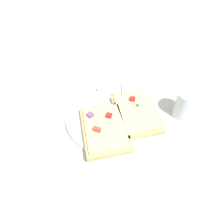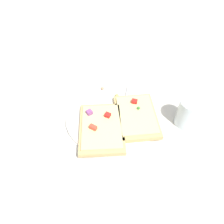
{
  "view_description": "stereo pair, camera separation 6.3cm",
  "coord_description": "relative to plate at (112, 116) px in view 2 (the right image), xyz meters",
  "views": [
    {
      "loc": [
        0.13,
        -0.39,
        0.5
      ],
      "look_at": [
        0.0,
        0.0,
        0.02
      ],
      "focal_mm": 35.0,
      "sensor_mm": 36.0,
      "label": 1
    },
    {
      "loc": [
        0.19,
        -0.37,
        0.5
      ],
      "look_at": [
        0.0,
        0.0,
        0.02
      ],
      "focal_mm": 35.0,
      "sensor_mm": 36.0,
      "label": 2
    }
  ],
  "objects": [
    {
      "name": "pizza_slice_corner",
      "position": [
        0.07,
        0.02,
        0.02
      ],
      "size": [
        0.18,
        0.2,
        0.03
      ],
      "rotation": [
        0.0,
        0.0,
        5.29
      ],
      "color": "tan",
      "rests_on": "plate"
    },
    {
      "name": "pizza_slice_main",
      "position": [
        0.0,
        -0.06,
        0.02
      ],
      "size": [
        0.19,
        0.2,
        0.03
      ],
      "rotation": [
        0.0,
        0.0,
        2.09
      ],
      "color": "tan",
      "rests_on": "plate"
    },
    {
      "name": "drinking_glass",
      "position": [
        0.2,
        0.08,
        0.04
      ],
      "size": [
        0.06,
        0.06,
        0.09
      ],
      "color": "silver",
      "rests_on": "ground"
    },
    {
      "name": "plate",
      "position": [
        0.0,
        0.0,
        0.0
      ],
      "size": [
        0.27,
        0.27,
        0.01
      ],
      "color": "silver",
      "rests_on": "ground"
    },
    {
      "name": "ground_plane",
      "position": [
        0.0,
        0.0,
        -0.01
      ],
      "size": [
        4.0,
        4.0,
        0.0
      ],
      "primitive_type": "plane",
      "color": "beige"
    },
    {
      "name": "fork",
      "position": [
        -0.03,
        0.0,
        0.01
      ],
      "size": [
        0.07,
        0.2,
        0.01
      ],
      "rotation": [
        0.0,
        0.0,
        4.98
      ],
      "color": "silver",
      "rests_on": "plate"
    },
    {
      "name": "crumb_scatter",
      "position": [
        -0.03,
        0.07,
        0.01
      ],
      "size": [
        0.11,
        0.02,
        0.01
      ],
      "color": "tan",
      "rests_on": "plate"
    },
    {
      "name": "napkin",
      "position": [
        -0.12,
        -0.2,
        -0.0
      ],
      "size": [
        0.15,
        0.09,
        0.01
      ],
      "color": "beige",
      "rests_on": "ground"
    },
    {
      "name": "knife",
      "position": [
        0.02,
        0.05,
        0.01
      ],
      "size": [
        0.08,
        0.21,
        0.01
      ],
      "rotation": [
        0.0,
        0.0,
        5.0
      ],
      "color": "silver",
      "rests_on": "plate"
    }
  ]
}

